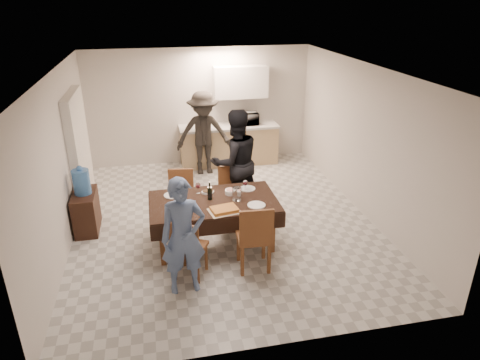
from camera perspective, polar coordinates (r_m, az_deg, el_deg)
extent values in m
cube|color=beige|center=(7.56, -2.21, -5.33)|extent=(5.00, 6.00, 0.02)
cube|color=white|center=(6.70, -2.57, 14.53)|extent=(5.00, 6.00, 0.02)
cube|color=beige|center=(9.87, -5.35, 9.73)|extent=(5.00, 0.02, 2.60)
cube|color=beige|center=(4.38, 4.32, -9.07)|extent=(5.00, 0.02, 2.60)
cube|color=beige|center=(7.08, -22.75, 2.29)|extent=(0.02, 6.00, 2.60)
cube|color=beige|center=(7.80, 16.11, 5.11)|extent=(0.02, 6.00, 2.60)
cube|color=silver|center=(8.26, -20.63, 3.69)|extent=(0.15, 1.40, 2.10)
cube|color=tan|center=(9.90, -1.47, 4.61)|extent=(2.20, 0.60, 0.86)
cube|color=#B8B8B2|center=(9.76, -1.50, 7.13)|extent=(2.24, 0.64, 0.05)
cube|color=silver|center=(9.72, 0.07, 12.93)|extent=(1.20, 0.34, 0.70)
cube|color=black|center=(6.55, -3.53, -2.90)|extent=(1.93, 1.13, 0.04)
cube|color=brown|center=(6.73, -3.45, -5.78)|extent=(0.07, 0.07, 0.71)
cube|color=brown|center=(6.01, -6.67, -8.92)|extent=(0.56, 0.56, 0.05)
cube|color=brown|center=(5.72, -6.60, -7.84)|extent=(0.38, 0.22, 0.44)
cube|color=brown|center=(6.09, 1.82, -7.56)|extent=(0.49, 0.49, 0.06)
cube|color=brown|center=(5.78, 2.35, -6.26)|extent=(0.47, 0.07, 0.50)
cube|color=brown|center=(7.31, -7.85, -2.59)|extent=(0.48, 0.48, 0.05)
cube|color=brown|center=(7.03, -7.84, -1.42)|extent=(0.43, 0.10, 0.46)
cube|color=brown|center=(7.41, -0.90, -1.98)|extent=(0.47, 0.47, 0.05)
cube|color=brown|center=(7.13, -0.62, -0.80)|extent=(0.43, 0.09, 0.46)
cube|color=#331C11|center=(7.55, -19.81, -3.99)|extent=(0.36, 0.73, 0.67)
cylinder|color=#4686D4|center=(7.33, -20.38, -0.24)|extent=(0.27, 0.27, 0.41)
cylinder|color=white|center=(6.51, -0.44, -1.85)|extent=(0.13, 0.13, 0.21)
cube|color=gold|center=(6.21, -2.10, -3.96)|extent=(0.49, 0.40, 0.05)
cylinder|color=white|center=(6.73, -1.25, -1.58)|extent=(0.18, 0.18, 0.07)
cylinder|color=white|center=(6.78, -4.31, -1.63)|extent=(0.18, 0.18, 0.03)
cylinder|color=white|center=(6.23, -8.60, -4.37)|extent=(0.26, 0.26, 0.01)
cylinder|color=white|center=(6.38, 2.21, -3.37)|extent=(0.27, 0.27, 0.02)
cylinder|color=white|center=(6.76, -8.95, -2.01)|extent=(0.28, 0.28, 0.02)
cylinder|color=white|center=(6.91, 1.02, -1.16)|extent=(0.25, 0.25, 0.01)
imported|color=silver|center=(9.80, 0.97, 8.18)|extent=(0.49, 0.33, 0.27)
imported|color=slate|center=(5.56, -7.57, -7.52)|extent=(0.62, 0.43, 1.61)
imported|color=black|center=(7.50, -0.61, 2.42)|extent=(1.05, 0.90, 1.88)
imported|color=black|center=(9.24, -4.87, 6.22)|extent=(1.17, 0.67, 1.81)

